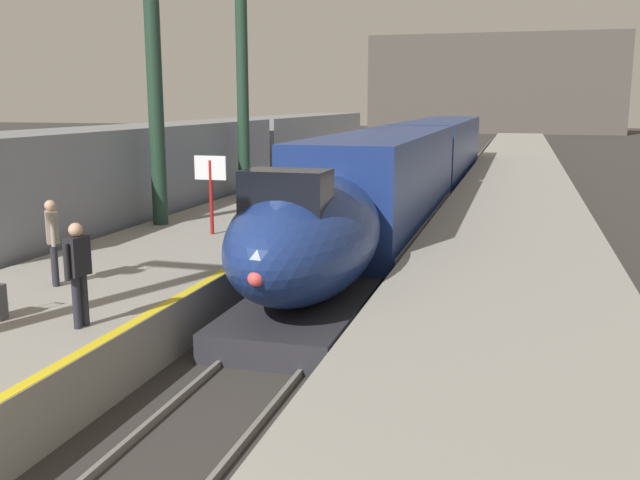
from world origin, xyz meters
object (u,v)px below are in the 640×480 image
Objects in this scene: passenger_mid_platform at (275,190)px; passenger_far_waiting at (53,236)px; departure_info_board at (211,179)px; highspeed_train_main at (414,167)px; station_column_far at (242,51)px; station_column_mid at (151,11)px; passenger_near_edge at (78,267)px; regional_train_adjacent at (242,156)px.

passenger_far_waiting is (-1.78, -7.91, 0.00)m from passenger_mid_platform.
passenger_far_waiting is 0.80× the size of departure_info_board.
station_column_far is (-5.90, -3.99, 4.46)m from highspeed_train_main.
station_column_mid reaches higher than highspeed_train_main.
passenger_near_edge is at bearing -80.52° from departure_info_board.
passenger_mid_platform is 2.39m from departure_info_board.
station_column_mid is at bearing 153.61° from departure_info_board.
station_column_far reaches higher than passenger_near_edge.
departure_info_board reaches higher than passenger_near_edge.
regional_train_adjacent reaches higher than passenger_near_edge.
highspeed_train_main is 22.31× the size of passenger_far_waiting.
passenger_mid_platform is at bearing -60.30° from station_column_far.
departure_info_board is at bearing 83.25° from passenger_far_waiting.
station_column_far is at bearing 102.42° from passenger_near_edge.
station_column_mid is 6.05m from passenger_mid_platform.
passenger_far_waiting is at bearing -102.70° from passenger_mid_platform.
passenger_mid_platform is (-2.69, -9.61, 0.11)m from highspeed_train_main.
departure_info_board is at bearing -117.88° from passenger_mid_platform.
highspeed_train_main is at bearing 60.96° from station_column_mid.
passenger_near_edge is at bearing -77.58° from station_column_far.
station_column_mid is 1.14× the size of station_column_far.
passenger_far_waiting is at bearing -96.75° from departure_info_board.
passenger_mid_platform is 0.80× the size of departure_info_board.
station_column_far is 8.84m from departure_info_board.
highspeed_train_main is at bearing 82.89° from passenger_near_edge.
passenger_mid_platform is at bearing 17.51° from station_column_mid.
passenger_mid_platform is (5.41, -10.80, -0.09)m from regional_train_adjacent.
station_column_mid is 10.89m from passenger_near_edge.
station_column_mid is 8.65m from passenger_far_waiting.
highspeed_train_main is 1.03× the size of regional_train_adjacent.
passenger_far_waiting is 5.91m from departure_info_board.
passenger_near_edge is at bearing -46.50° from passenger_far_waiting.
passenger_mid_platform is at bearing 62.12° from departure_info_board.
passenger_far_waiting is (-4.48, -17.52, 0.11)m from highspeed_train_main.
station_column_far reaches higher than passenger_far_waiting.
station_column_mid is at bearing 101.66° from passenger_far_waiting.
station_column_mid is at bearing -119.04° from highspeed_train_main.
station_column_far is at bearing 90.00° from station_column_mid.
departure_info_board is at bearing 99.48° from passenger_near_edge.
passenger_near_edge is 1.00× the size of passenger_far_waiting.
station_column_far is at bearing 119.70° from passenger_mid_platform.
station_column_far is at bearing 105.40° from departure_info_board.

